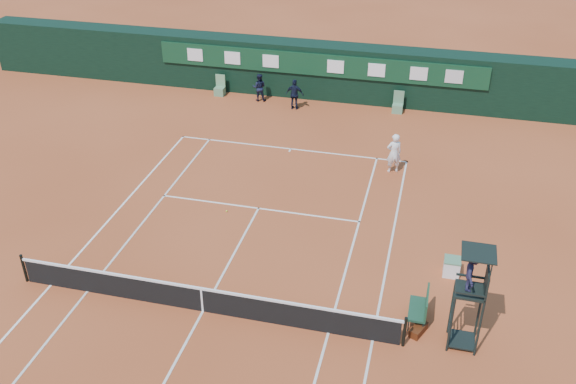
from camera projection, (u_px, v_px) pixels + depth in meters
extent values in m
plane|color=#B5522A|center=(203.00, 311.00, 20.66)|extent=(90.00, 90.00, 0.00)
cube|color=silver|center=(291.00, 149.00, 30.57)|extent=(11.05, 0.08, 0.01)
cube|color=silver|center=(373.00, 340.00, 19.52)|extent=(0.08, 23.85, 0.01)
cube|color=white|center=(51.00, 285.00, 21.80)|extent=(0.08, 23.85, 0.01)
cube|color=silver|center=(328.00, 333.00, 19.80)|extent=(0.08, 23.85, 0.01)
cube|color=silver|center=(88.00, 291.00, 21.51)|extent=(0.08, 23.85, 0.01)
cube|color=white|center=(259.00, 208.00, 25.99)|extent=(8.31, 0.08, 0.01)
cube|color=silver|center=(203.00, 311.00, 20.66)|extent=(0.08, 12.88, 0.01)
cube|color=silver|center=(290.00, 150.00, 30.44)|extent=(0.08, 0.30, 0.01)
cube|color=black|center=(202.00, 300.00, 20.43)|extent=(12.60, 0.04, 0.90)
cube|color=white|center=(201.00, 289.00, 20.19)|extent=(12.80, 0.06, 0.08)
cube|color=white|center=(202.00, 300.00, 20.43)|extent=(0.06, 0.05, 0.92)
cylinder|color=black|center=(405.00, 332.00, 19.05)|extent=(0.10, 0.10, 1.10)
cylinder|color=black|center=(24.00, 268.00, 21.71)|extent=(0.10, 0.10, 1.10)
cube|color=black|center=(320.00, 70.00, 35.52)|extent=(40.00, 1.50, 3.00)
cube|color=#103B21|center=(317.00, 65.00, 34.54)|extent=(18.00, 0.10, 1.20)
cube|color=white|center=(195.00, 55.00, 35.94)|extent=(0.90, 0.04, 0.70)
cube|color=white|center=(232.00, 58.00, 35.48)|extent=(0.90, 0.04, 0.70)
cube|color=white|center=(271.00, 61.00, 35.02)|extent=(0.90, 0.04, 0.70)
cube|color=white|center=(336.00, 67.00, 34.28)|extent=(0.90, 0.04, 0.70)
cube|color=white|center=(377.00, 70.00, 33.82)|extent=(0.90, 0.04, 0.70)
cube|color=white|center=(419.00, 74.00, 33.36)|extent=(0.90, 0.04, 0.70)
cube|color=silver|center=(454.00, 77.00, 32.99)|extent=(0.90, 0.04, 0.70)
cube|color=#5B8B62|center=(220.00, 91.00, 36.23)|extent=(0.55, 0.50, 0.46)
cube|color=#639769|center=(220.00, 80.00, 36.12)|extent=(0.55, 0.06, 0.70)
cube|color=#5D8F68|center=(397.00, 108.00, 34.16)|extent=(0.55, 0.50, 0.46)
cube|color=#56835F|center=(399.00, 97.00, 34.05)|extent=(0.55, 0.06, 0.70)
cylinder|color=black|center=(451.00, 325.00, 18.65)|extent=(0.07, 0.07, 2.00)
cylinder|color=black|center=(452.00, 307.00, 19.31)|extent=(0.07, 0.07, 2.00)
cylinder|color=black|center=(479.00, 330.00, 18.48)|extent=(0.07, 0.07, 2.00)
cylinder|color=black|center=(479.00, 312.00, 19.15)|extent=(0.07, 0.07, 2.00)
cube|color=black|center=(470.00, 291.00, 18.37)|extent=(0.85, 0.85, 0.08)
cube|color=black|center=(487.00, 282.00, 18.07)|extent=(0.06, 0.85, 0.80)
cube|color=black|center=(471.00, 294.00, 17.91)|extent=(0.85, 0.05, 0.06)
cube|color=black|center=(471.00, 276.00, 18.61)|extent=(0.85, 0.05, 0.06)
cylinder|color=black|center=(490.00, 278.00, 17.51)|extent=(0.04, 0.04, 1.00)
cylinder|color=black|center=(489.00, 261.00, 18.18)|extent=(0.04, 0.04, 1.00)
cube|color=black|center=(479.00, 253.00, 17.66)|extent=(0.95, 0.95, 0.04)
cube|color=black|center=(461.00, 340.00, 19.33)|extent=(0.80, 0.80, 0.05)
cube|color=black|center=(449.00, 331.00, 19.29)|extent=(0.04, 0.80, 0.04)
cube|color=black|center=(450.00, 321.00, 19.08)|extent=(0.04, 0.80, 0.04)
cube|color=black|center=(452.00, 311.00, 18.88)|extent=(0.04, 0.80, 0.04)
cube|color=black|center=(454.00, 301.00, 18.67)|extent=(0.04, 0.80, 0.04)
imported|color=#1A1830|center=(472.00, 272.00, 18.03)|extent=(0.47, 0.82, 1.28)
cube|color=#193E2A|center=(418.00, 309.00, 20.07)|extent=(0.55, 1.20, 0.08)
cube|color=#193F26|center=(427.00, 302.00, 19.84)|extent=(0.06, 1.20, 0.60)
cylinder|color=black|center=(408.00, 326.00, 19.78)|extent=(0.04, 0.04, 0.41)
cylinder|color=black|center=(423.00, 328.00, 19.69)|extent=(0.04, 0.04, 0.41)
cylinder|color=black|center=(411.00, 303.00, 20.70)|extent=(0.04, 0.04, 0.41)
cylinder|color=black|center=(425.00, 305.00, 20.61)|extent=(0.04, 0.04, 0.41)
cube|color=black|center=(418.00, 330.00, 19.73)|extent=(0.57, 0.77, 0.27)
cube|color=white|center=(452.00, 267.00, 22.15)|extent=(0.55, 0.55, 0.60)
cube|color=#537F5C|center=(453.00, 260.00, 21.99)|extent=(0.57, 0.57, 0.05)
sphere|color=#C8D732|center=(227.00, 211.00, 25.76)|extent=(0.07, 0.07, 0.07)
imported|color=white|center=(394.00, 153.00, 28.18)|extent=(0.79, 0.67, 1.85)
imported|color=black|center=(259.00, 87.00, 35.29)|extent=(0.83, 0.70, 1.55)
imported|color=black|center=(295.00, 94.00, 34.25)|extent=(0.98, 0.42, 1.66)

